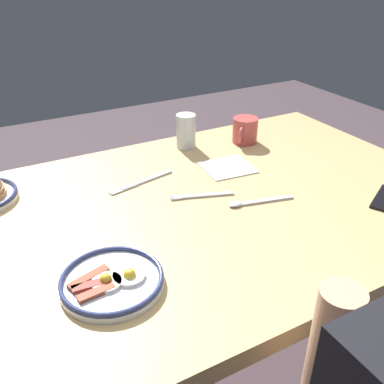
% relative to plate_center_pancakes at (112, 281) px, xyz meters
% --- Properties ---
extents(ground_plane, '(6.00, 6.00, 0.00)m').
position_rel_plate_center_pancakes_xyz_m(ground_plane, '(-0.32, -0.20, -0.74)').
color(ground_plane, '#4E3E44').
extents(dining_table, '(1.49, 0.93, 0.73)m').
position_rel_plate_center_pancakes_xyz_m(dining_table, '(-0.32, -0.20, -0.09)').
color(dining_table, tan).
rests_on(dining_table, ground_plane).
extents(plate_center_pancakes, '(0.21, 0.21, 0.04)m').
position_rel_plate_center_pancakes_xyz_m(plate_center_pancakes, '(0.00, 0.00, 0.00)').
color(plate_center_pancakes, white).
rests_on(plate_center_pancakes, dining_table).
extents(coffee_mug, '(0.10, 0.10, 0.09)m').
position_rel_plate_center_pancakes_xyz_m(coffee_mug, '(-0.67, -0.50, 0.03)').
color(coffee_mug, '#BF4C47').
rests_on(coffee_mug, dining_table).
extents(drinking_glass, '(0.07, 0.07, 0.12)m').
position_rel_plate_center_pancakes_xyz_m(drinking_glass, '(-0.47, -0.56, 0.04)').
color(drinking_glass, silver).
rests_on(drinking_glass, dining_table).
extents(paper_napkin, '(0.16, 0.15, 0.00)m').
position_rel_plate_center_pancakes_xyz_m(paper_napkin, '(-0.50, -0.35, -0.01)').
color(paper_napkin, white).
rests_on(paper_napkin, dining_table).
extents(fork_near, '(0.18, 0.08, 0.01)m').
position_rel_plate_center_pancakes_xyz_m(fork_near, '(-0.34, -0.23, -0.01)').
color(fork_near, silver).
rests_on(fork_near, dining_table).
extents(butter_knife, '(0.22, 0.06, 0.01)m').
position_rel_plate_center_pancakes_xyz_m(butter_knife, '(-0.23, -0.39, -0.01)').
color(butter_knife, silver).
rests_on(butter_knife, dining_table).
extents(tea_spoon, '(0.19, 0.06, 0.01)m').
position_rel_plate_center_pancakes_xyz_m(tea_spoon, '(-0.44, -0.13, -0.01)').
color(tea_spoon, silver).
rests_on(tea_spoon, dining_table).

